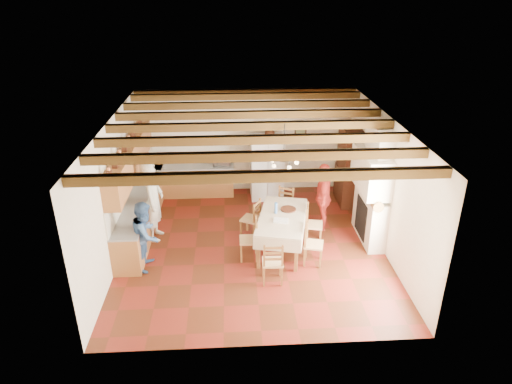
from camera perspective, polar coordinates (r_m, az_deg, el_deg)
floor at (r=10.81m, az=-0.44°, el=-6.76°), size 6.00×6.50×0.02m
ceiling at (r=9.57m, az=-0.49°, el=8.82°), size 6.00×6.50×0.02m
wall_back at (r=13.13m, az=-1.22°, el=6.41°), size 6.00×0.02×3.00m
wall_front at (r=7.26m, az=0.92°, el=-10.08°), size 6.00×0.02×3.00m
wall_left at (r=10.40m, az=-17.26°, el=0.12°), size 0.02×6.50×3.00m
wall_right at (r=10.67m, az=15.90°, el=0.94°), size 0.02×6.50×3.00m
ceiling_beams at (r=9.60m, az=-0.49°, el=8.25°), size 6.00×6.30×0.16m
lower_cabinets_left at (r=11.71m, az=-14.05°, el=-2.45°), size 0.60×4.30×0.86m
lower_cabinets_back at (r=13.26m, az=-7.83°, el=1.41°), size 2.30×0.60×0.86m
countertop_left at (r=11.52m, az=-14.28°, el=-0.46°), size 0.62×4.30×0.04m
countertop_back at (r=13.09m, az=-7.95°, el=3.22°), size 2.34×0.62×0.04m
backsplash_left at (r=11.45m, az=-15.84°, el=0.96°), size 0.03×4.30×0.60m
backsplash_back at (r=13.24m, az=-7.95°, el=4.96°), size 2.30×0.03×0.60m
upper_cabinets at (r=11.17m, az=-15.43°, el=4.03°), size 0.35×4.20×0.70m
fireplace at (r=10.79m, az=14.06°, el=0.85°), size 0.56×1.60×2.80m
wall_picture at (r=13.15m, az=5.60°, el=7.92°), size 0.34×0.03×0.42m
refrigerator at (r=12.84m, az=1.36°, el=3.11°), size 0.92×0.76×1.80m
hutch at (r=12.73m, az=11.47°, el=3.25°), size 0.52×1.20×2.15m
dining_table at (r=10.33m, az=3.28°, el=-3.40°), size 1.40×2.13×0.85m
chandelier at (r=9.72m, az=3.49°, el=4.30°), size 0.47×0.47×0.03m
chair_left_near at (r=10.12m, az=-0.93°, el=-5.91°), size 0.40×0.42×0.96m
chair_left_far at (r=10.98m, az=-0.70°, el=-3.27°), size 0.55×0.56×0.96m
chair_right_near at (r=10.03m, az=7.23°, el=-6.44°), size 0.49×0.51×0.96m
chair_right_far at (r=10.80m, az=7.25°, el=-3.99°), size 0.48×0.49×0.96m
chair_end_near at (r=9.38m, az=2.09°, el=-8.65°), size 0.43×0.41×0.96m
chair_end_far at (r=11.54m, az=3.51°, el=-1.84°), size 0.55×0.54×0.96m
person_man at (r=10.95m, az=-12.72°, el=-1.08°), size 0.52×0.75×1.96m
person_woman_blue at (r=9.98m, az=-13.59°, el=-5.25°), size 0.69×0.82×1.54m
person_woman_red at (r=11.28m, az=8.37°, el=-0.57°), size 0.62×1.07×1.72m
microwave at (r=12.99m, az=-4.26°, el=3.97°), size 0.51×0.36×0.27m
fridge_vase at (r=12.49m, az=1.71°, el=7.56°), size 0.32×0.32×0.28m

